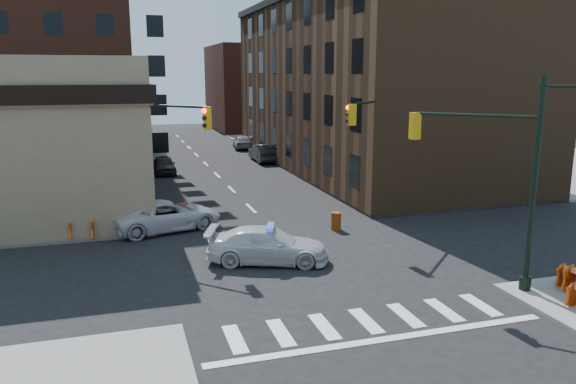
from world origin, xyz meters
TOP-DOWN VIEW (x-y plane):
  - ground at (0.00, 0.00)m, footprint 140.00×140.00m
  - sidewalk_ne at (23.00, 32.75)m, footprint 34.00×54.50m
  - commercial_row_ne at (13.00, 22.50)m, footprint 14.00×34.00m
  - filler_nw at (-16.00, 62.00)m, footprint 20.00×18.00m
  - filler_ne at (14.00, 58.00)m, footprint 16.00×16.00m
  - signal_pole_se at (6.04, -5.52)m, footprint 5.40×5.27m
  - signal_pole_nw at (-5.85, 5.34)m, footprint 3.58×3.67m
  - signal_pole_ne at (5.84, 5.35)m, footprint 3.67×3.58m
  - tree_ne_near at (7.50, 26.00)m, footprint 3.00×3.00m
  - tree_ne_far at (7.50, 34.00)m, footprint 3.00×3.00m
  - police_car at (-1.60, -0.01)m, footprint 5.77×3.86m
  - pickup at (-5.40, 6.58)m, footprint 6.26×4.08m
  - parked_car_wnear at (-4.04, 24.00)m, footprint 1.72×4.25m
  - parked_car_wfar at (-4.04, 29.60)m, footprint 1.71×4.24m
  - parked_car_wdeep at (-5.50, 44.29)m, footprint 2.59×5.23m
  - parked_car_enear at (5.41, 27.81)m, footprint 1.75×5.00m
  - parked_car_efar at (5.50, 37.33)m, footprint 2.37×4.72m
  - pedestrian_a at (-6.98, 6.00)m, footprint 0.75×0.70m
  - pedestrian_b at (-12.69, 7.69)m, footprint 0.89×0.72m
  - pedestrian_c at (-13.00, 9.88)m, footprint 1.00×0.93m
  - barrel_road at (3.23, 4.00)m, footprint 0.55×0.55m
  - barrel_bank at (-4.41, 7.73)m, footprint 0.67×0.67m
  - barricade_se_a at (8.50, -6.83)m, footprint 0.80×1.22m
  - barricade_nw_a at (-6.53, 8.00)m, footprint 1.48×0.95m
  - barricade_nw_b at (-9.57, 5.70)m, footprint 1.42×0.83m

SIDE VIEW (x-z plane):
  - ground at x=0.00m, z-range 0.00..0.00m
  - sidewalk_ne at x=23.00m, z-range 0.00..0.15m
  - barrel_road at x=3.23m, z-range 0.00..0.95m
  - barrel_bank at x=-4.41m, z-range 0.00..1.11m
  - barricade_se_a at x=8.50m, z-range 0.15..0.99m
  - barricade_nw_b at x=-9.57m, z-range 0.15..1.16m
  - barricade_nw_a at x=-6.53m, z-range 0.15..1.18m
  - parked_car_wfar at x=-4.04m, z-range 0.00..1.37m
  - parked_car_wnear at x=-4.04m, z-range 0.00..1.45m
  - parked_car_wdeep at x=-5.50m, z-range 0.00..1.46m
  - parked_car_efar at x=5.50m, z-range 0.00..1.54m
  - police_car at x=-1.60m, z-range 0.00..1.55m
  - pickup at x=-5.40m, z-range 0.00..1.60m
  - parked_car_enear at x=5.41m, z-range 0.00..1.65m
  - pedestrian_c at x=-13.00m, z-range 0.15..1.80m
  - pedestrian_a at x=-6.98m, z-range 0.15..1.86m
  - pedestrian_b at x=-12.69m, z-range 0.15..1.87m
  - tree_ne_near at x=7.50m, z-range 1.06..5.91m
  - tree_ne_far at x=7.50m, z-range 1.06..5.91m
  - signal_pole_nw at x=-5.85m, z-range 0.34..8.34m
  - signal_pole_ne at x=5.84m, z-range 0.34..8.34m
  - signal_pole_se at x=6.04m, z-range 0.61..8.61m
  - filler_ne at x=14.00m, z-range 0.00..12.00m
  - commercial_row_ne at x=13.00m, z-range 0.00..14.00m
  - filler_nw at x=-16.00m, z-range 0.00..16.00m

